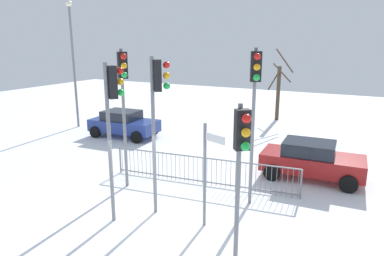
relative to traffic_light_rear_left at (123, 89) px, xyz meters
The scene contains 12 objects.
ground_plane 4.59m from the traffic_light_rear_left, 33.35° to the right, with size 60.00×60.00×0.00m, color white.
traffic_light_rear_left is the anchor object (origin of this frame).
traffic_light_rear_right 4.49m from the traffic_light_rear_left, ahead, with size 0.39×0.54×5.04m.
traffic_light_foreground_left 5.84m from the traffic_light_rear_left, 26.29° to the right, with size 0.45×0.48×3.91m.
traffic_light_mid_right 2.34m from the traffic_light_rear_left, 27.33° to the right, with size 0.50×0.43×4.81m.
traffic_light_mid_left 2.39m from the traffic_light_rear_left, 59.49° to the right, with size 0.42×0.51×4.67m.
direction_sign_post 4.36m from the traffic_light_rear_left, 18.05° to the right, with size 0.74×0.33×3.06m.
pedestrian_guard_railing 4.13m from the traffic_light_rear_left, 32.80° to the left, with size 7.06×0.89×1.07m.
car_blue_near 7.79m from the traffic_light_rear_left, 129.07° to the left, with size 3.89×2.11×1.47m.
car_red_far 7.60m from the traffic_light_rear_left, 34.55° to the left, with size 3.88×2.08×1.47m.
street_lamp 10.61m from the traffic_light_rear_left, 144.22° to the left, with size 0.36×0.36×7.53m.
bare_tree_left 14.06m from the traffic_light_rear_left, 81.65° to the left, with size 1.66×1.66×4.78m.
Camera 1 is at (5.25, -8.03, 5.21)m, focal length 32.79 mm.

